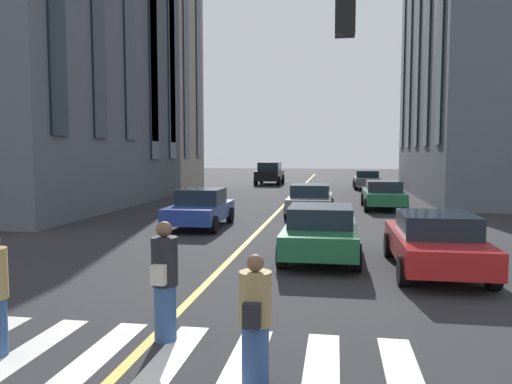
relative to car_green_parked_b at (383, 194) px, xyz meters
The scene contains 14 objects.
lane_centre_line 5.27m from the car_green_parked_b, 110.30° to the left, with size 80.00×0.16×0.01m.
crosswalk_marking 19.11m from the car_green_parked_b, 165.13° to the left, with size 2.40×7.45×0.01m.
car_green_parked_b is the anchor object (origin of this frame).
car_green_far 11.98m from the car_green_parked_b, 167.32° to the left, with size 4.40×1.95×1.37m.
car_grey_near 13.28m from the car_green_parked_b, ahead, with size 4.40×1.95×1.37m.
car_red_trailing 12.82m from the car_green_parked_b, behind, with size 4.40×1.95×1.37m.
car_grey_mid 4.62m from the car_green_parked_b, 133.87° to the left, with size 4.40×1.95×1.37m.
car_blue_parked_a 10.07m from the car_green_parked_b, 134.84° to the left, with size 3.90×1.89×1.40m.
car_black_oncoming 18.83m from the car_green_parked_b, 24.57° to the left, with size 4.70×2.14×1.88m.
pedestrian_companion 18.45m from the car_green_parked_b, 165.32° to the left, with size 0.50×0.38×1.76m.
pedestrian_far 19.28m from the car_green_parked_b, behind, with size 0.50×0.38×1.57m.
traffic_light_mast 17.09m from the car_green_parked_b, behind, with size 0.36×4.59×5.50m.
building_left_near 20.13m from the car_green_parked_b, 68.67° to the left, with size 12.21×10.00×16.73m.
building_right_near 14.44m from the car_green_parked_b, 43.48° to the right, with size 17.03×8.83×22.03m.
Camera 1 is at (-2.77, -2.65, 2.74)m, focal length 34.92 mm.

